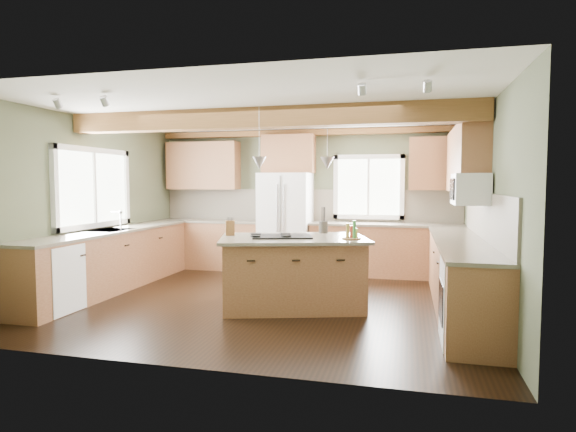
# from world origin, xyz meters

# --- Properties ---
(floor) EXTENTS (5.60, 5.60, 0.00)m
(floor) POSITION_xyz_m (0.00, 0.00, 0.00)
(floor) COLOR black
(floor) RESTS_ON ground
(ceiling) EXTENTS (5.60, 5.60, 0.00)m
(ceiling) POSITION_xyz_m (0.00, 0.00, 2.60)
(ceiling) COLOR silver
(ceiling) RESTS_ON wall_back
(wall_back) EXTENTS (5.60, 0.00, 5.60)m
(wall_back) POSITION_xyz_m (0.00, 2.50, 1.30)
(wall_back) COLOR #4D533B
(wall_back) RESTS_ON ground
(wall_left) EXTENTS (0.00, 5.00, 5.00)m
(wall_left) POSITION_xyz_m (-2.80, 0.00, 1.30)
(wall_left) COLOR #4D533B
(wall_left) RESTS_ON ground
(wall_right) EXTENTS (0.00, 5.00, 5.00)m
(wall_right) POSITION_xyz_m (2.80, 0.00, 1.30)
(wall_right) COLOR #4D533B
(wall_right) RESTS_ON ground
(ceiling_beam) EXTENTS (5.55, 0.26, 0.26)m
(ceiling_beam) POSITION_xyz_m (0.00, -0.22, 2.47)
(ceiling_beam) COLOR brown
(ceiling_beam) RESTS_ON ceiling
(soffit_trim) EXTENTS (5.55, 0.20, 0.10)m
(soffit_trim) POSITION_xyz_m (0.00, 2.40, 2.54)
(soffit_trim) COLOR brown
(soffit_trim) RESTS_ON ceiling
(backsplash_back) EXTENTS (5.58, 0.03, 0.58)m
(backsplash_back) POSITION_xyz_m (0.00, 2.48, 1.21)
(backsplash_back) COLOR brown
(backsplash_back) RESTS_ON wall_back
(backsplash_right) EXTENTS (0.03, 3.70, 0.58)m
(backsplash_right) POSITION_xyz_m (2.78, 0.05, 1.21)
(backsplash_right) COLOR brown
(backsplash_right) RESTS_ON wall_right
(base_cab_back_left) EXTENTS (2.02, 0.60, 0.88)m
(base_cab_back_left) POSITION_xyz_m (-1.79, 2.20, 0.44)
(base_cab_back_left) COLOR brown
(base_cab_back_left) RESTS_ON floor
(counter_back_left) EXTENTS (2.06, 0.64, 0.04)m
(counter_back_left) POSITION_xyz_m (-1.79, 2.20, 0.90)
(counter_back_left) COLOR brown
(counter_back_left) RESTS_ON base_cab_back_left
(base_cab_back_right) EXTENTS (2.62, 0.60, 0.88)m
(base_cab_back_right) POSITION_xyz_m (1.49, 2.20, 0.44)
(base_cab_back_right) COLOR brown
(base_cab_back_right) RESTS_ON floor
(counter_back_right) EXTENTS (2.66, 0.64, 0.04)m
(counter_back_right) POSITION_xyz_m (1.49, 2.20, 0.90)
(counter_back_right) COLOR brown
(counter_back_right) RESTS_ON base_cab_back_right
(base_cab_left) EXTENTS (0.60, 3.70, 0.88)m
(base_cab_left) POSITION_xyz_m (-2.50, 0.05, 0.44)
(base_cab_left) COLOR brown
(base_cab_left) RESTS_ON floor
(counter_left) EXTENTS (0.64, 3.74, 0.04)m
(counter_left) POSITION_xyz_m (-2.50, 0.05, 0.90)
(counter_left) COLOR brown
(counter_left) RESTS_ON base_cab_left
(base_cab_right) EXTENTS (0.60, 3.70, 0.88)m
(base_cab_right) POSITION_xyz_m (2.50, 0.05, 0.44)
(base_cab_right) COLOR brown
(base_cab_right) RESTS_ON floor
(counter_right) EXTENTS (0.64, 3.74, 0.04)m
(counter_right) POSITION_xyz_m (2.50, 0.05, 0.90)
(counter_right) COLOR brown
(counter_right) RESTS_ON base_cab_right
(upper_cab_back_left) EXTENTS (1.40, 0.35, 0.90)m
(upper_cab_back_left) POSITION_xyz_m (-1.99, 2.33, 1.95)
(upper_cab_back_left) COLOR brown
(upper_cab_back_left) RESTS_ON wall_back
(upper_cab_over_fridge) EXTENTS (0.96, 0.35, 0.70)m
(upper_cab_over_fridge) POSITION_xyz_m (-0.30, 2.33, 2.15)
(upper_cab_over_fridge) COLOR brown
(upper_cab_over_fridge) RESTS_ON wall_back
(upper_cab_right) EXTENTS (0.35, 2.20, 0.90)m
(upper_cab_right) POSITION_xyz_m (2.62, 0.90, 1.95)
(upper_cab_right) COLOR brown
(upper_cab_right) RESTS_ON wall_right
(upper_cab_back_corner) EXTENTS (0.90, 0.35, 0.90)m
(upper_cab_back_corner) POSITION_xyz_m (2.30, 2.33, 1.95)
(upper_cab_back_corner) COLOR brown
(upper_cab_back_corner) RESTS_ON wall_back
(window_left) EXTENTS (0.04, 1.60, 1.05)m
(window_left) POSITION_xyz_m (-2.78, 0.05, 1.55)
(window_left) COLOR white
(window_left) RESTS_ON wall_left
(window_back) EXTENTS (1.10, 0.04, 1.00)m
(window_back) POSITION_xyz_m (1.15, 2.48, 1.55)
(window_back) COLOR white
(window_back) RESTS_ON wall_back
(sink) EXTENTS (0.50, 0.65, 0.03)m
(sink) POSITION_xyz_m (-2.50, 0.05, 0.91)
(sink) COLOR #262628
(sink) RESTS_ON counter_left
(faucet) EXTENTS (0.02, 0.02, 0.28)m
(faucet) POSITION_xyz_m (-2.32, 0.05, 1.05)
(faucet) COLOR #B2B2B7
(faucet) RESTS_ON sink
(dishwasher) EXTENTS (0.60, 0.60, 0.84)m
(dishwasher) POSITION_xyz_m (-2.49, -1.25, 0.43)
(dishwasher) COLOR white
(dishwasher) RESTS_ON floor
(oven) EXTENTS (0.60, 0.72, 0.84)m
(oven) POSITION_xyz_m (2.49, -1.25, 0.43)
(oven) COLOR white
(oven) RESTS_ON floor
(microwave) EXTENTS (0.40, 0.70, 0.38)m
(microwave) POSITION_xyz_m (2.58, -0.05, 1.55)
(microwave) COLOR white
(microwave) RESTS_ON wall_right
(pendant_left) EXTENTS (0.18, 0.18, 0.16)m
(pendant_left) POSITION_xyz_m (-0.02, -0.35, 1.88)
(pendant_left) COLOR #B2B2B7
(pendant_left) RESTS_ON ceiling
(pendant_right) EXTENTS (0.18, 0.18, 0.16)m
(pendant_right) POSITION_xyz_m (0.82, -0.10, 1.88)
(pendant_right) COLOR #B2B2B7
(pendant_right) RESTS_ON ceiling
(refrigerator) EXTENTS (0.90, 0.74, 1.80)m
(refrigerator) POSITION_xyz_m (-0.30, 2.12, 0.90)
(refrigerator) COLOR white
(refrigerator) RESTS_ON floor
(island) EXTENTS (1.99, 1.54, 0.88)m
(island) POSITION_xyz_m (0.40, -0.22, 0.44)
(island) COLOR olive
(island) RESTS_ON floor
(island_top) EXTENTS (2.14, 1.68, 0.04)m
(island_top) POSITION_xyz_m (0.40, -0.22, 0.90)
(island_top) COLOR brown
(island_top) RESTS_ON island
(cooktop) EXTENTS (0.88, 0.71, 0.02)m
(cooktop) POSITION_xyz_m (0.26, -0.27, 0.93)
(cooktop) COLOR black
(cooktop) RESTS_ON island_top
(knife_block) EXTENTS (0.15, 0.13, 0.20)m
(knife_block) POSITION_xyz_m (-0.47, -0.24, 1.02)
(knife_block) COLOR brown
(knife_block) RESTS_ON island_top
(utensil_crock) EXTENTS (0.16, 0.16, 0.17)m
(utensil_crock) POSITION_xyz_m (0.69, 0.37, 1.00)
(utensil_crock) COLOR #362E2B
(utensil_crock) RESTS_ON island_top
(bottle_tray) EXTENTS (0.28, 0.28, 0.22)m
(bottle_tray) POSITION_xyz_m (1.16, -0.27, 1.03)
(bottle_tray) COLOR brown
(bottle_tray) RESTS_ON island_top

